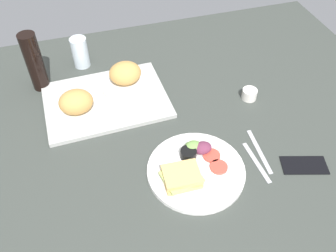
% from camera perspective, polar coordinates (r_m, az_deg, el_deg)
% --- Properties ---
extents(ground_plane, '(1.90, 1.50, 0.03)m').
position_cam_1_polar(ground_plane, '(1.23, -0.49, -2.92)').
color(ground_plane, '#383D38').
extents(serving_tray, '(0.46, 0.34, 0.02)m').
position_cam_1_polar(serving_tray, '(1.38, -9.77, 4.02)').
color(serving_tray, '#B2B2AD').
rests_on(serving_tray, ground_plane).
extents(bread_plate_near, '(0.21, 0.21, 0.10)m').
position_cam_1_polar(bread_plate_near, '(1.31, -14.10, 3.13)').
color(bread_plate_near, white).
rests_on(bread_plate_near, serving_tray).
extents(bread_plate_far, '(0.21, 0.21, 0.10)m').
position_cam_1_polar(bread_plate_far, '(1.40, -6.57, 7.67)').
color(bread_plate_far, white).
rests_on(bread_plate_far, serving_tray).
extents(plate_with_salad, '(0.31, 0.31, 0.05)m').
position_cam_1_polar(plate_with_salad, '(1.13, 4.09, -6.72)').
color(plate_with_salad, white).
rests_on(plate_with_salad, ground_plane).
extents(drinking_glass, '(0.07, 0.07, 0.13)m').
position_cam_1_polar(drinking_glass, '(1.55, -13.72, 11.25)').
color(drinking_glass, silver).
rests_on(drinking_glass, ground_plane).
extents(soda_bottle, '(0.06, 0.06, 0.23)m').
position_cam_1_polar(soda_bottle, '(1.45, -20.37, 9.45)').
color(soda_bottle, black).
rests_on(soda_bottle, ground_plane).
extents(espresso_cup, '(0.06, 0.06, 0.04)m').
position_cam_1_polar(espresso_cup, '(1.40, 12.75, 4.94)').
color(espresso_cup, silver).
rests_on(espresso_cup, ground_plane).
extents(fork, '(0.02, 0.17, 0.01)m').
position_cam_1_polar(fork, '(1.20, 13.83, -5.56)').
color(fork, '#B7B7BC').
rests_on(fork, ground_plane).
extents(knife, '(0.03, 0.19, 0.01)m').
position_cam_1_polar(knife, '(1.23, 14.25, -3.83)').
color(knife, '#B7B7BC').
rests_on(knife, ground_plane).
extents(cell_phone, '(0.16, 0.11, 0.01)m').
position_cam_1_polar(cell_phone, '(1.23, 20.76, -5.76)').
color(cell_phone, black).
rests_on(cell_phone, ground_plane).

